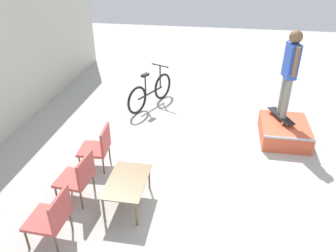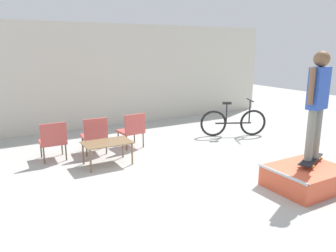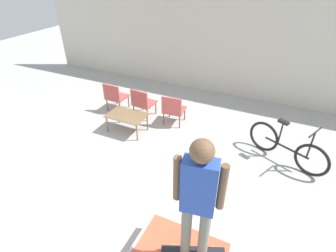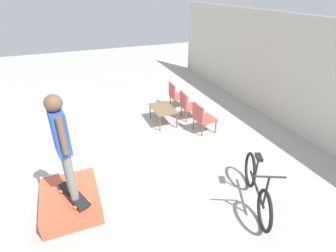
% 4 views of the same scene
% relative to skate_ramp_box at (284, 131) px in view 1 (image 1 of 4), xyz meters
% --- Properties ---
extents(ground_plane, '(24.00, 24.00, 0.00)m').
position_rel_skate_ramp_box_xyz_m(ground_plane, '(-1.54, 1.37, -0.18)').
color(ground_plane, '#A8A8A3').
extents(skate_ramp_box, '(1.24, 0.98, 0.39)m').
position_rel_skate_ramp_box_xyz_m(skate_ramp_box, '(0.00, 0.00, 0.00)').
color(skate_ramp_box, '#DB5638').
rests_on(skate_ramp_box, ground_plane).
extents(skateboard_on_ramp, '(0.86, 0.51, 0.07)m').
position_rel_skate_ramp_box_xyz_m(skateboard_on_ramp, '(0.20, 0.08, 0.26)').
color(skateboard_on_ramp, black).
rests_on(skateboard_on_ramp, skate_ramp_box).
extents(person_skater, '(0.56, 0.26, 1.82)m').
position_rel_skate_ramp_box_xyz_m(person_skater, '(0.20, 0.08, 1.36)').
color(person_skater, gray).
rests_on(person_skater, skateboard_on_ramp).
extents(coffee_table, '(0.96, 0.61, 0.47)m').
position_rel_skate_ramp_box_xyz_m(coffee_table, '(-2.54, 2.76, 0.24)').
color(coffee_table, brown).
rests_on(coffee_table, ground_plane).
extents(patio_chair_left, '(0.53, 0.53, 0.84)m').
position_rel_skate_ramp_box_xyz_m(patio_chair_left, '(-3.44, 3.56, 0.28)').
color(patio_chair_left, brown).
rests_on(patio_chair_left, ground_plane).
extents(patio_chair_center, '(0.56, 0.56, 0.84)m').
position_rel_skate_ramp_box_xyz_m(patio_chair_center, '(-2.55, 3.56, 0.28)').
color(patio_chair_center, brown).
rests_on(patio_chair_center, ground_plane).
extents(patio_chair_right, '(0.56, 0.56, 0.84)m').
position_rel_skate_ramp_box_xyz_m(patio_chair_right, '(-1.64, 3.56, 0.28)').
color(patio_chair_right, brown).
rests_on(patio_chair_right, ground_plane).
extents(bicycle, '(1.65, 0.83, 0.98)m').
position_rel_skate_ramp_box_xyz_m(bicycle, '(1.14, 3.19, 0.19)').
color(bicycle, black).
rests_on(bicycle, ground_plane).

